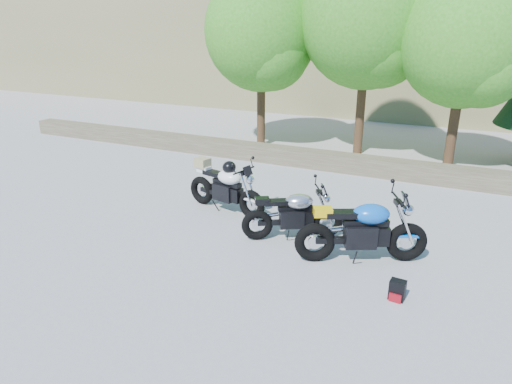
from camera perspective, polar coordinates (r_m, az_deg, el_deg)
ground at (r=8.96m, az=-3.89°, el=-6.34°), size 90.00×90.00×0.00m
stone_wall at (r=13.61m, az=7.28°, el=4.11°), size 22.00×0.55×0.50m
tree_decid_left at (r=15.47m, az=0.95°, el=18.92°), size 3.67×3.67×5.62m
tree_decid_mid at (r=14.83m, az=14.12°, el=19.86°), size 4.08×4.08×6.24m
tree_decid_right at (r=13.93m, az=25.19°, el=16.39°), size 3.54×3.54×5.41m
silver_bike at (r=8.95m, az=4.70°, el=-2.89°), size 1.82×1.15×1.01m
white_bike at (r=10.22m, az=-3.89°, el=0.70°), size 2.15×0.78×1.20m
blue_bike at (r=8.26m, az=13.19°, el=-4.80°), size 2.21×1.19×1.19m
backpack at (r=7.49m, az=17.24°, el=-11.68°), size 0.25×0.22×0.32m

